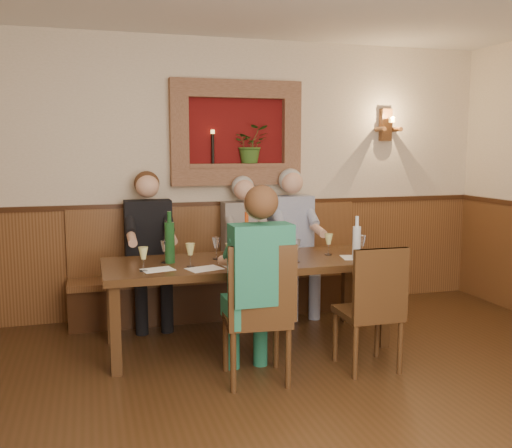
{
  "coord_description": "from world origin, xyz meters",
  "views": [
    {
      "loc": [
        -1.27,
        -2.76,
        1.71
      ],
      "look_at": [
        0.1,
        1.9,
        1.05
      ],
      "focal_mm": 40.0,
      "sensor_mm": 36.0,
      "label": 1
    }
  ],
  "objects_px": {
    "chair_near_left": "(256,341)",
    "spittoon_bucket": "(242,249)",
    "person_bench_mid": "(246,259)",
    "person_bench_right": "(293,253)",
    "water_bottle": "(357,242)",
    "person_bench_left": "(150,262)",
    "dining_table": "(246,269)",
    "bench": "(222,283)",
    "person_chair_front": "(257,302)",
    "wine_bottle_green_b": "(170,242)",
    "chair_near_right": "(368,333)",
    "wine_bottle_green_a": "(247,241)"
  },
  "relations": [
    {
      "from": "chair_near_left",
      "to": "wine_bottle_green_b",
      "type": "xyz_separation_m",
      "value": [
        -0.51,
        0.83,
        0.63
      ]
    },
    {
      "from": "person_bench_mid",
      "to": "person_bench_right",
      "type": "xyz_separation_m",
      "value": [
        0.51,
        -0.0,
        0.03
      ]
    },
    {
      "from": "chair_near_left",
      "to": "person_chair_front",
      "type": "height_order",
      "value": "person_chair_front"
    },
    {
      "from": "spittoon_bucket",
      "to": "person_bench_left",
      "type": "bearing_deg",
      "value": 122.95
    },
    {
      "from": "dining_table",
      "to": "wine_bottle_green_b",
      "type": "distance_m",
      "value": 0.69
    },
    {
      "from": "person_bench_mid",
      "to": "water_bottle",
      "type": "height_order",
      "value": "person_bench_mid"
    },
    {
      "from": "person_bench_left",
      "to": "chair_near_left",
      "type": "bearing_deg",
      "value": -69.55
    },
    {
      "from": "person_bench_left",
      "to": "water_bottle",
      "type": "relative_size",
      "value": 3.93
    },
    {
      "from": "person_bench_right",
      "to": "wine_bottle_green_b",
      "type": "relative_size",
      "value": 3.46
    },
    {
      "from": "chair_near_left",
      "to": "spittoon_bucket",
      "type": "height_order",
      "value": "chair_near_left"
    },
    {
      "from": "dining_table",
      "to": "person_bench_mid",
      "type": "relative_size",
      "value": 1.69
    },
    {
      "from": "dining_table",
      "to": "person_chair_front",
      "type": "xyz_separation_m",
      "value": [
        -0.13,
        -0.78,
        -0.07
      ]
    },
    {
      "from": "person_bench_mid",
      "to": "person_bench_left",
      "type": "bearing_deg",
      "value": -179.89
    },
    {
      "from": "water_bottle",
      "to": "person_bench_left",
      "type": "bearing_deg",
      "value": 146.48
    },
    {
      "from": "person_bench_mid",
      "to": "person_bench_right",
      "type": "relative_size",
      "value": 0.95
    },
    {
      "from": "dining_table",
      "to": "bench",
      "type": "xyz_separation_m",
      "value": [
        0.0,
        0.94,
        -0.35
      ]
    },
    {
      "from": "chair_near_right",
      "to": "spittoon_bucket",
      "type": "height_order",
      "value": "spittoon_bucket"
    },
    {
      "from": "dining_table",
      "to": "wine_bottle_green_b",
      "type": "bearing_deg",
      "value": 174.45
    },
    {
      "from": "bench",
      "to": "person_bench_right",
      "type": "height_order",
      "value": "person_bench_right"
    },
    {
      "from": "dining_table",
      "to": "spittoon_bucket",
      "type": "height_order",
      "value": "spittoon_bucket"
    },
    {
      "from": "wine_bottle_green_b",
      "to": "person_chair_front",
      "type": "bearing_deg",
      "value": -58.81
    },
    {
      "from": "wine_bottle_green_a",
      "to": "water_bottle",
      "type": "height_order",
      "value": "wine_bottle_green_a"
    },
    {
      "from": "chair_near_right",
      "to": "person_bench_left",
      "type": "height_order",
      "value": "person_bench_left"
    },
    {
      "from": "spittoon_bucket",
      "to": "person_chair_front",
      "type": "bearing_deg",
      "value": -94.63
    },
    {
      "from": "chair_near_right",
      "to": "person_chair_front",
      "type": "distance_m",
      "value": 0.95
    },
    {
      "from": "person_bench_mid",
      "to": "wine_bottle_green_b",
      "type": "distance_m",
      "value": 1.21
    },
    {
      "from": "chair_near_left",
      "to": "person_chair_front",
      "type": "bearing_deg",
      "value": -74.66
    },
    {
      "from": "person_bench_right",
      "to": "person_chair_front",
      "type": "distance_m",
      "value": 1.83
    },
    {
      "from": "person_bench_left",
      "to": "person_chair_front",
      "type": "relative_size",
      "value": 1.02
    },
    {
      "from": "dining_table",
      "to": "person_bench_right",
      "type": "relative_size",
      "value": 1.61
    },
    {
      "from": "person_bench_left",
      "to": "wine_bottle_green_b",
      "type": "relative_size",
      "value": 3.43
    },
    {
      "from": "person_chair_front",
      "to": "wine_bottle_green_a",
      "type": "xyz_separation_m",
      "value": [
        0.12,
        0.7,
        0.33
      ]
    },
    {
      "from": "chair_near_right",
      "to": "bench",
      "type": "bearing_deg",
      "value": 114.71
    },
    {
      "from": "bench",
      "to": "wine_bottle_green_a",
      "type": "bearing_deg",
      "value": -91.08
    },
    {
      "from": "person_chair_front",
      "to": "wine_bottle_green_b",
      "type": "distance_m",
      "value": 1.03
    },
    {
      "from": "spittoon_bucket",
      "to": "wine_bottle_green_a",
      "type": "relative_size",
      "value": 0.6
    },
    {
      "from": "bench",
      "to": "person_chair_front",
      "type": "xyz_separation_m",
      "value": [
        -0.13,
        -1.72,
        0.27
      ]
    },
    {
      "from": "bench",
      "to": "spittoon_bucket",
      "type": "height_order",
      "value": "bench"
    },
    {
      "from": "person_bench_mid",
      "to": "person_bench_right",
      "type": "bearing_deg",
      "value": -0.23
    },
    {
      "from": "chair_near_right",
      "to": "wine_bottle_green_a",
      "type": "relative_size",
      "value": 2.3
    },
    {
      "from": "person_chair_front",
      "to": "water_bottle",
      "type": "distance_m",
      "value": 1.21
    },
    {
      "from": "chair_near_right",
      "to": "person_chair_front",
      "type": "bearing_deg",
      "value": -179.5
    },
    {
      "from": "person_bench_left",
      "to": "person_bench_right",
      "type": "bearing_deg",
      "value": -0.01
    },
    {
      "from": "person_bench_mid",
      "to": "wine_bottle_green_b",
      "type": "height_order",
      "value": "person_bench_mid"
    },
    {
      "from": "chair_near_left",
      "to": "person_bench_right",
      "type": "height_order",
      "value": "person_bench_right"
    },
    {
      "from": "bench",
      "to": "spittoon_bucket",
      "type": "relative_size",
      "value": 11.75
    },
    {
      "from": "wine_bottle_green_b",
      "to": "bench",
      "type": "bearing_deg",
      "value": 53.88
    },
    {
      "from": "chair_near_right",
      "to": "wine_bottle_green_b",
      "type": "height_order",
      "value": "wine_bottle_green_b"
    },
    {
      "from": "dining_table",
      "to": "wine_bottle_green_b",
      "type": "xyz_separation_m",
      "value": [
        -0.64,
        0.06,
        0.25
      ]
    },
    {
      "from": "water_bottle",
      "to": "wine_bottle_green_b",
      "type": "bearing_deg",
      "value": 168.56
    }
  ]
}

